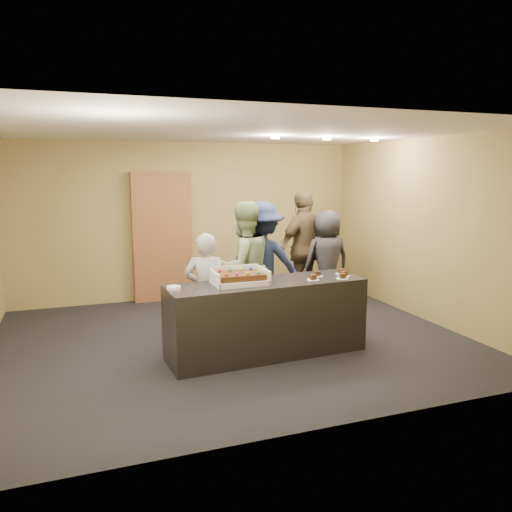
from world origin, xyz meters
name	(u,v)px	position (x,y,z in m)	size (l,w,h in m)	color
room	(232,239)	(0.00, 0.00, 1.35)	(6.04, 6.00, 2.70)	black
serving_counter	(267,318)	(0.23, -0.65, 0.45)	(2.40, 0.70, 0.90)	black
storage_cabinet	(162,237)	(-0.49, 2.41, 1.10)	(1.00, 0.15, 2.20)	brown
cake_box	(239,280)	(-0.11, -0.63, 0.94)	(0.63, 0.43, 0.18)	white
sheet_cake	(240,276)	(-0.11, -0.65, 1.00)	(0.53, 0.37, 0.11)	#361F0C
plate_stack	(174,288)	(-0.89, -0.67, 0.92)	(0.16, 0.16, 0.04)	white
slice_a	(313,278)	(0.79, -0.76, 0.92)	(0.15, 0.15, 0.07)	white
slice_b	(317,275)	(0.94, -0.58, 0.92)	(0.15, 0.15, 0.07)	white
slice_c	(343,277)	(1.17, -0.81, 0.92)	(0.15, 0.15, 0.07)	white
slice_d	(341,272)	(1.29, -0.56, 0.92)	(0.15, 0.15, 0.07)	white
slice_e	(344,275)	(1.25, -0.70, 0.92)	(0.15, 0.15, 0.07)	white
person_server_grey	(206,291)	(-0.40, -0.20, 0.73)	(0.53, 0.35, 1.46)	#A7A8AC
person_sage_man	(243,268)	(0.24, 0.27, 0.90)	(0.88, 0.68, 1.81)	#92AB7A
person_navy_man	(261,264)	(0.59, 0.49, 0.89)	(1.15, 0.66, 1.78)	#192342
person_brown_extra	(304,249)	(1.63, 1.26, 0.95)	(1.12, 0.47, 1.91)	brown
person_dark_suit	(327,260)	(1.88, 0.94, 0.80)	(0.79, 0.51, 1.61)	#29282D
ceiling_spotlights	(327,139)	(1.60, 0.50, 2.67)	(1.72, 0.12, 0.03)	#FFEAC6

